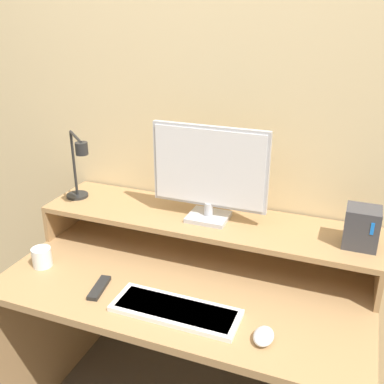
# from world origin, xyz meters

# --- Properties ---
(wall_back) EXTENTS (6.00, 0.05, 2.50)m
(wall_back) POSITION_xyz_m (0.00, 0.78, 1.25)
(wall_back) COLOR beige
(wall_back) RESTS_ON ground_plane
(desk) EXTENTS (1.39, 0.75, 0.76)m
(desk) POSITION_xyz_m (0.00, 0.37, 0.55)
(desk) COLOR #A87F51
(desk) RESTS_ON ground_plane
(monitor_shelf) EXTENTS (1.39, 0.33, 0.17)m
(monitor_shelf) POSITION_xyz_m (0.00, 0.58, 0.90)
(monitor_shelf) COLOR #A87F51
(monitor_shelf) RESTS_ON desk
(monitor) EXTENTS (0.47, 0.14, 0.39)m
(monitor) POSITION_xyz_m (0.02, 0.57, 1.13)
(monitor) COLOR #BCBCC1
(monitor) RESTS_ON monitor_shelf
(desk_lamp) EXTENTS (0.21, 0.20, 0.31)m
(desk_lamp) POSITION_xyz_m (-0.56, 0.51, 1.09)
(desk_lamp) COLOR black
(desk_lamp) RESTS_ON monitor_shelf
(router_dock) EXTENTS (0.12, 0.11, 0.15)m
(router_dock) POSITION_xyz_m (0.60, 0.56, 1.00)
(router_dock) COLOR #3D3D42
(router_dock) RESTS_ON monitor_shelf
(keyboard) EXTENTS (0.45, 0.16, 0.02)m
(keyboard) POSITION_xyz_m (0.04, 0.16, 0.77)
(keyboard) COLOR white
(keyboard) RESTS_ON desk
(mouse) EXTENTS (0.06, 0.10, 0.03)m
(mouse) POSITION_xyz_m (0.36, 0.14, 0.78)
(mouse) COLOR silver
(mouse) RESTS_ON desk
(remote_control) EXTENTS (0.06, 0.15, 0.02)m
(remote_control) POSITION_xyz_m (-0.28, 0.18, 0.77)
(remote_control) COLOR black
(remote_control) RESTS_ON desk
(mug) EXTENTS (0.08, 0.08, 0.08)m
(mug) POSITION_xyz_m (-0.58, 0.24, 0.80)
(mug) COLOR white
(mug) RESTS_ON desk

